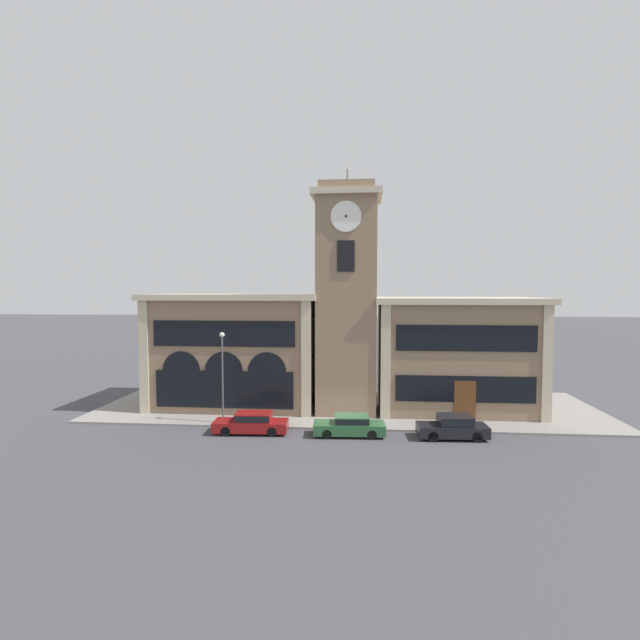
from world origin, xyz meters
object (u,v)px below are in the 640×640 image
parked_car_far (453,426)px  street_lamp (222,364)px  bollard (356,420)px  parked_car_near (252,422)px  parked_car_mid (350,425)px

parked_car_far → street_lamp: street_lamp is taller
bollard → parked_car_far: bearing=-12.9°
street_lamp → bollard: 9.92m
parked_car_near → street_lamp: bearing=-39.5°
parked_car_near → street_lamp: street_lamp is taller
street_lamp → parked_car_far: bearing=-6.8°
parked_car_far → bollard: (-6.20, 1.42, -0.10)m
parked_car_far → street_lamp: (-15.44, 1.84, 3.48)m
parked_car_near → parked_car_far: 12.96m
parked_car_near → bollard: parked_car_near is taller
bollard → street_lamp: bearing=177.4°
parked_car_mid → parked_car_far: 6.53m
parked_car_near → parked_car_mid: bearing=177.1°
parked_car_far → street_lamp: size_ratio=0.70×
parked_car_far → bollard: bearing=-15.8°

